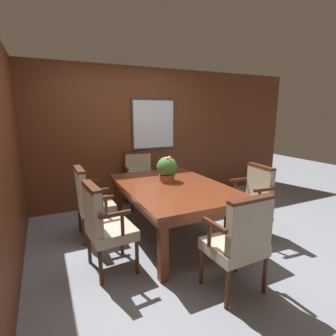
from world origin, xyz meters
The scene contains 10 objects.
ground_plane centered at (0.00, 0.00, 0.00)m, with size 14.00×14.00×0.00m, color gray.
wall_back centered at (0.00, 1.81, 1.23)m, with size 7.20×0.08×2.45m.
wall_left centered at (-1.75, 0.00, 1.23)m, with size 0.06×7.20×2.45m.
dining_table centered at (0.11, 0.23, 0.64)m, with size 1.27×1.89×0.73m.
chair_left_far centered at (-0.90, 0.67, 0.54)m, with size 0.45×0.57×0.97m.
chair_head_far centered at (0.11, 1.55, 0.54)m, with size 0.58×0.47×0.97m.
chair_head_near centered at (0.14, -1.07, 0.54)m, with size 0.57×0.46×0.97m.
chair_left_near centered at (-0.90, -0.18, 0.54)m, with size 0.49×0.59×0.97m.
chair_right_near centered at (1.11, -0.19, 0.54)m, with size 0.49×0.59×0.97m.
potted_plant centered at (0.12, 0.44, 0.91)m, with size 0.28×0.29×0.36m.
Camera 1 is at (-1.39, -2.76, 1.68)m, focal length 28.00 mm.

